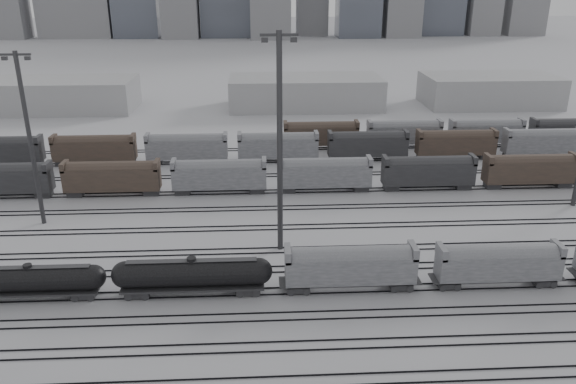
{
  "coord_description": "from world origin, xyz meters",
  "views": [
    {
      "loc": [
        -2.55,
        -53.34,
        32.9
      ],
      "look_at": [
        1.46,
        21.45,
        4.0
      ],
      "focal_mm": 35.0,
      "sensor_mm": 36.0,
      "label": 1
    }
  ],
  "objects_px": {
    "tank_car_a": "(30,280)",
    "hopper_car_b": "(499,262)",
    "hopper_car_a": "(350,264)",
    "light_mast_c": "(280,140)",
    "tank_car_b": "(192,274)"
  },
  "relations": [
    {
      "from": "tank_car_b",
      "to": "tank_car_a",
      "type": "bearing_deg",
      "value": 180.0
    },
    {
      "from": "tank_car_b",
      "to": "hopper_car_b",
      "type": "distance_m",
      "value": 34.06
    },
    {
      "from": "hopper_car_b",
      "to": "light_mast_c",
      "type": "xyz_separation_m",
      "value": [
        -24.03,
        10.62,
        11.41
      ]
    },
    {
      "from": "hopper_car_a",
      "to": "light_mast_c",
      "type": "xyz_separation_m",
      "value": [
        -7.32,
        10.62,
        11.27
      ]
    },
    {
      "from": "hopper_car_a",
      "to": "hopper_car_b",
      "type": "xyz_separation_m",
      "value": [
        16.71,
        0.0,
        -0.14
      ]
    },
    {
      "from": "tank_car_a",
      "to": "tank_car_b",
      "type": "distance_m",
      "value": 17.41
    },
    {
      "from": "tank_car_b",
      "to": "light_mast_c",
      "type": "relative_size",
      "value": 0.64
    },
    {
      "from": "light_mast_c",
      "to": "tank_car_b",
      "type": "bearing_deg",
      "value": -133.36
    },
    {
      "from": "tank_car_a",
      "to": "hopper_car_b",
      "type": "distance_m",
      "value": 51.47
    },
    {
      "from": "tank_car_b",
      "to": "hopper_car_a",
      "type": "relative_size",
      "value": 1.2
    },
    {
      "from": "tank_car_a",
      "to": "light_mast_c",
      "type": "xyz_separation_m",
      "value": [
        27.43,
        10.62,
        12.15
      ]
    },
    {
      "from": "tank_car_a",
      "to": "light_mast_c",
      "type": "distance_m",
      "value": 31.83
    },
    {
      "from": "hopper_car_a",
      "to": "hopper_car_b",
      "type": "bearing_deg",
      "value": 0.0
    },
    {
      "from": "tank_car_b",
      "to": "hopper_car_a",
      "type": "distance_m",
      "value": 17.36
    },
    {
      "from": "tank_car_a",
      "to": "hopper_car_a",
      "type": "xyz_separation_m",
      "value": [
        34.75,
        -0.0,
        0.89
      ]
    }
  ]
}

